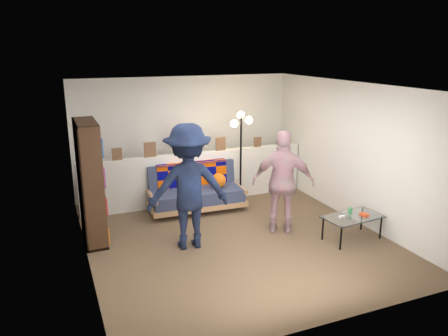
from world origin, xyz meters
name	(u,v)px	position (x,y,z in m)	size (l,w,h in m)	color
ground	(233,237)	(0.00, 0.00, 0.00)	(5.00, 5.00, 0.00)	brown
room_shell	(222,130)	(0.00, 0.47, 1.67)	(4.60, 5.05, 2.45)	silver
half_wall_ledge	(197,177)	(0.00, 1.80, 0.50)	(4.45, 0.15, 1.00)	silver
ledge_decor	(185,145)	(-0.23, 1.78, 1.18)	(2.97, 0.02, 0.45)	brown
futon_sofa	(196,191)	(-0.14, 1.42, 0.35)	(1.80, 0.93, 0.76)	tan
bookshelf	(90,186)	(-2.08, 0.76, 0.89)	(0.32, 0.95, 1.90)	#331D11
coffee_table	(353,218)	(1.71, -0.79, 0.36)	(0.98, 0.60, 0.48)	black
floor_lamp	(241,139)	(0.79, 1.47, 1.26)	(0.38, 0.33, 1.78)	black
person_left	(188,187)	(-0.75, -0.03, 0.95)	(1.23, 0.71, 1.90)	black
person_right	(283,182)	(0.83, -0.10, 0.85)	(0.99, 0.41, 1.70)	pink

